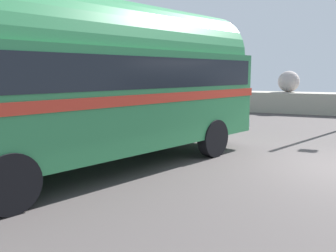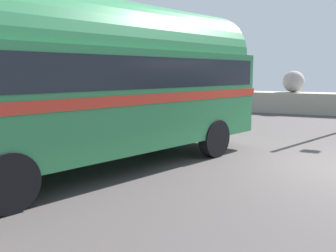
# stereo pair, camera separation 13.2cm
# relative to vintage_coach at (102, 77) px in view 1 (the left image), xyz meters

# --- Properties ---
(vintage_coach) EXTENTS (5.16, 8.89, 3.70)m
(vintage_coach) POSITION_rel_vintage_coach_xyz_m (0.00, 0.00, 0.00)
(vintage_coach) COLOR black
(vintage_coach) RESTS_ON ground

